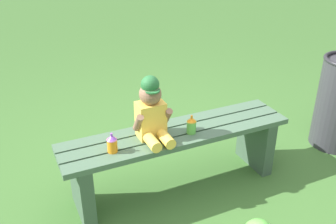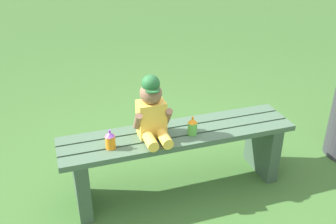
# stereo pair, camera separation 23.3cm
# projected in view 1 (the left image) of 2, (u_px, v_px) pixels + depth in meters

# --- Properties ---
(ground_plane) EXTENTS (16.00, 16.00, 0.00)m
(ground_plane) POSITION_uv_depth(u_px,v_px,m) (176.00, 186.00, 2.69)
(ground_plane) COLOR #3D6B2D
(park_bench) EXTENTS (1.53, 0.34, 0.44)m
(park_bench) POSITION_uv_depth(u_px,v_px,m) (177.00, 150.00, 2.56)
(park_bench) COLOR #47664C
(park_bench) RESTS_ON ground_plane
(child_figure) EXTENTS (0.23, 0.27, 0.40)m
(child_figure) POSITION_uv_depth(u_px,v_px,m) (152.00, 112.00, 2.34)
(child_figure) COLOR #F2C64C
(child_figure) RESTS_ON park_bench
(sippy_cup_left) EXTENTS (0.06, 0.06, 0.12)m
(sippy_cup_left) POSITION_uv_depth(u_px,v_px,m) (112.00, 143.00, 2.25)
(sippy_cup_left) COLOR orange
(sippy_cup_left) RESTS_ON park_bench
(sippy_cup_right) EXTENTS (0.06, 0.06, 0.12)m
(sippy_cup_right) POSITION_uv_depth(u_px,v_px,m) (191.00, 125.00, 2.44)
(sippy_cup_right) COLOR #66CC4C
(sippy_cup_right) RESTS_ON park_bench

